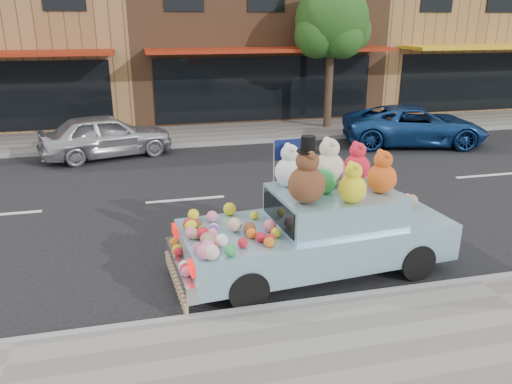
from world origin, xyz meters
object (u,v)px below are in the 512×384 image
object	(u,v)px
car_silver	(106,136)
car_blue	(414,125)
street_tree	(332,27)
art_car	(317,225)

from	to	relation	value
car_silver	car_blue	bearing A→B (deg)	-109.50
street_tree	art_car	xyz separation A→B (m)	(-4.28, -10.45, -2.89)
car_blue	art_car	world-z (taller)	art_car
car_silver	art_car	size ratio (longest dim) A/B	0.83
car_blue	art_car	size ratio (longest dim) A/B	1.00
art_car	street_tree	bearing A→B (deg)	63.04
street_tree	car_silver	size ratio (longest dim) A/B	1.36
car_silver	car_blue	world-z (taller)	car_silver
car_silver	car_blue	distance (m)	9.81
street_tree	car_blue	xyz separation A→B (m)	(1.89, -2.93, -3.05)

